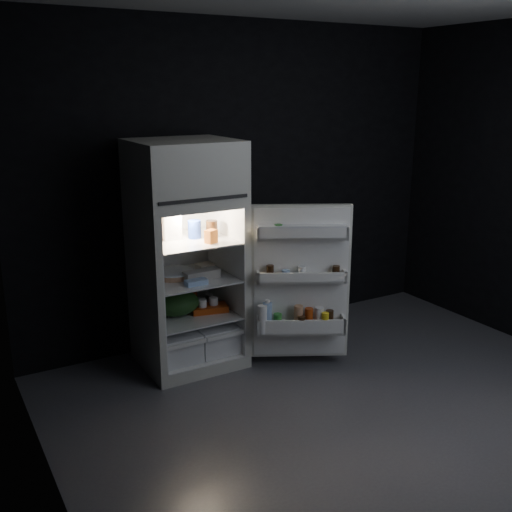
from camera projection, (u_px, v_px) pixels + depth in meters
floor at (360, 410)px, 4.14m from camera, size 4.00×3.40×0.00m
wall_back at (242, 183)px, 5.18m from camera, size 4.00×0.00×2.70m
wall_left at (41, 265)px, 2.81m from camera, size 0.00×3.40×2.70m
refrigerator at (185, 247)px, 4.64m from camera, size 0.76×0.71×1.78m
fridge_door at (300, 286)px, 4.59m from camera, size 0.73×0.50×1.22m
milk_jug at (170, 224)px, 4.57m from camera, size 0.14×0.14×0.24m
mayo_jar at (195, 229)px, 4.61m from camera, size 0.12×0.12×0.14m
jam_jar at (212, 229)px, 4.65m from camera, size 0.09×0.09×0.13m
amber_bottle at (155, 226)px, 4.53m from camera, size 0.10×0.10×0.22m
small_carton at (211, 236)px, 4.47m from camera, size 0.10×0.09×0.10m
egg_carton at (202, 275)px, 4.60m from camera, size 0.28×0.11×0.07m
pie at (174, 274)px, 4.66m from camera, size 0.30×0.30×0.04m
flat_package at (196, 282)px, 4.47m from camera, size 0.16×0.08×0.04m
wrapped_pkg at (205, 267)px, 4.84m from camera, size 0.14×0.12×0.05m
produce_bag at (177, 303)px, 4.68m from camera, size 0.44×0.42×0.20m
yogurt_tray at (209, 308)px, 4.77m from camera, size 0.31×0.21×0.05m
small_can_red at (193, 297)px, 4.97m from camera, size 0.08×0.08×0.09m
small_can_silver at (209, 299)px, 4.91m from camera, size 0.07×0.07×0.09m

